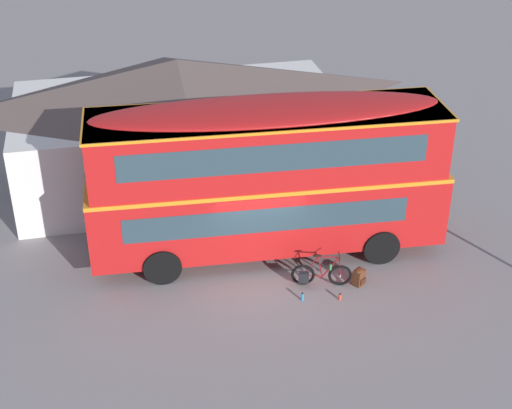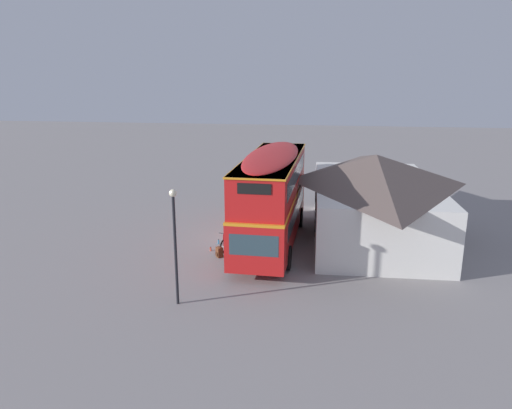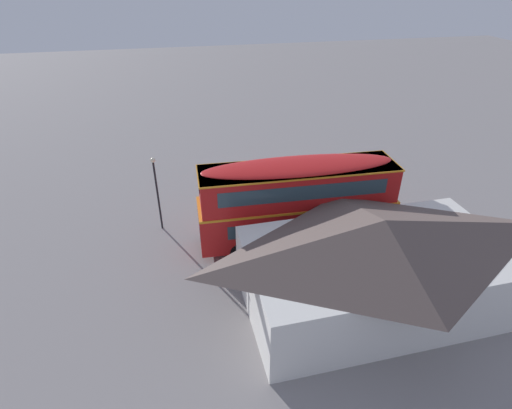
{
  "view_description": "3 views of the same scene",
  "coord_description": "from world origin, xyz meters",
  "px_view_note": "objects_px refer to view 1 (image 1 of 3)",
  "views": [
    {
      "loc": [
        -3.59,
        -18.07,
        12.74
      ],
      "look_at": [
        -0.02,
        0.46,
        2.02
      ],
      "focal_mm": 53.33,
      "sensor_mm": 36.0,
      "label": 1
    },
    {
      "loc": [
        23.89,
        3.72,
        8.5
      ],
      "look_at": [
        1.37,
        0.45,
        2.33
      ],
      "focal_mm": 33.84,
      "sensor_mm": 36.0,
      "label": 2
    },
    {
      "loc": [
        6.36,
        18.65,
        13.45
      ],
      "look_at": [
        2.33,
        -0.38,
        1.7
      ],
      "focal_mm": 28.44,
      "sensor_mm": 36.0,
      "label": 3
    }
  ],
  "objects_px": {
    "touring_bicycle": "(319,274)",
    "water_bottle_red_squeeze": "(340,297)",
    "double_decker_bus": "(267,173)",
    "backpack_on_ground": "(359,276)",
    "water_bottle_blue_sports": "(302,297)"
  },
  "relations": [
    {
      "from": "backpack_on_ground",
      "to": "water_bottle_blue_sports",
      "type": "bearing_deg",
      "value": -166.13
    },
    {
      "from": "double_decker_bus",
      "to": "touring_bicycle",
      "type": "height_order",
      "value": "double_decker_bus"
    },
    {
      "from": "double_decker_bus",
      "to": "backpack_on_ground",
      "type": "xyz_separation_m",
      "value": [
        2.22,
        -2.26,
        -2.37
      ]
    },
    {
      "from": "double_decker_bus",
      "to": "water_bottle_blue_sports",
      "type": "xyz_separation_m",
      "value": [
        0.45,
        -2.7,
        -2.52
      ]
    },
    {
      "from": "touring_bicycle",
      "to": "water_bottle_red_squeeze",
      "type": "distance_m",
      "value": 0.91
    },
    {
      "from": "double_decker_bus",
      "to": "water_bottle_red_squeeze",
      "type": "relative_size",
      "value": 49.4
    },
    {
      "from": "double_decker_bus",
      "to": "water_bottle_red_squeeze",
      "type": "distance_m",
      "value": 4.11
    },
    {
      "from": "touring_bicycle",
      "to": "backpack_on_ground",
      "type": "distance_m",
      "value": 1.14
    },
    {
      "from": "touring_bicycle",
      "to": "double_decker_bus",
      "type": "bearing_deg",
      "value": 117.57
    },
    {
      "from": "water_bottle_red_squeeze",
      "to": "touring_bicycle",
      "type": "bearing_deg",
      "value": 116.87
    },
    {
      "from": "backpack_on_ground",
      "to": "water_bottle_blue_sports",
      "type": "height_order",
      "value": "backpack_on_ground"
    },
    {
      "from": "double_decker_bus",
      "to": "water_bottle_blue_sports",
      "type": "height_order",
      "value": "double_decker_bus"
    },
    {
      "from": "touring_bicycle",
      "to": "water_bottle_blue_sports",
      "type": "xyz_separation_m",
      "value": [
        -0.64,
        -0.61,
        -0.25
      ]
    },
    {
      "from": "backpack_on_ground",
      "to": "water_bottle_red_squeeze",
      "type": "bearing_deg",
      "value": -140.56
    },
    {
      "from": "water_bottle_red_squeeze",
      "to": "water_bottle_blue_sports",
      "type": "distance_m",
      "value": 1.05
    }
  ]
}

